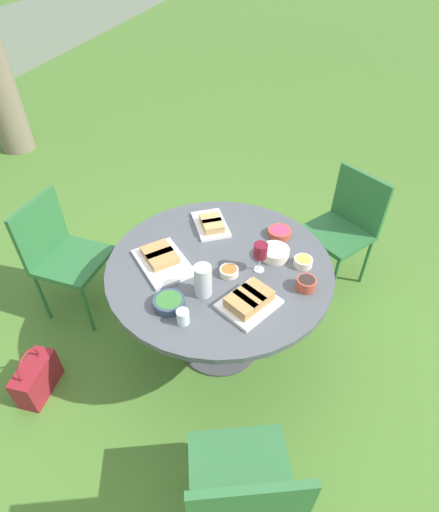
{
  "coord_description": "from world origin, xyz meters",
  "views": [
    {
      "loc": [
        -1.67,
        -0.38,
        2.28
      ],
      "look_at": [
        0.0,
        0.0,
        0.79
      ],
      "focal_mm": 28.0,
      "sensor_mm": 36.0,
      "label": 1
    }
  ],
  "objects_px": {
    "wine_glass": "(261,251)",
    "handbag": "(36,378)",
    "chair_near_left": "(60,250)",
    "chair_far_back": "(345,222)",
    "chair_near_right": "(244,492)",
    "dining_table": "(220,278)",
    "water_pitcher": "(203,280)"
  },
  "relations": [
    {
      "from": "dining_table",
      "to": "chair_far_back",
      "type": "height_order",
      "value": "chair_far_back"
    },
    {
      "from": "chair_near_left",
      "to": "chair_far_back",
      "type": "relative_size",
      "value": 1.0
    },
    {
      "from": "water_pitcher",
      "to": "handbag",
      "type": "height_order",
      "value": "water_pitcher"
    },
    {
      "from": "chair_near_right",
      "to": "handbag",
      "type": "distance_m",
      "value": 1.49
    },
    {
      "from": "chair_near_left",
      "to": "wine_glass",
      "type": "bearing_deg",
      "value": -94.84
    },
    {
      "from": "dining_table",
      "to": "water_pitcher",
      "type": "height_order",
      "value": "water_pitcher"
    },
    {
      "from": "chair_near_right",
      "to": "handbag",
      "type": "relative_size",
      "value": 2.42
    },
    {
      "from": "dining_table",
      "to": "chair_near_left",
      "type": "height_order",
      "value": "chair_near_left"
    },
    {
      "from": "wine_glass",
      "to": "chair_near_left",
      "type": "bearing_deg",
      "value": 85.16
    },
    {
      "from": "chair_near_left",
      "to": "chair_far_back",
      "type": "bearing_deg",
      "value": -68.08
    },
    {
      "from": "water_pitcher",
      "to": "wine_glass",
      "type": "height_order",
      "value": "water_pitcher"
    },
    {
      "from": "chair_near_right",
      "to": "water_pitcher",
      "type": "height_order",
      "value": "water_pitcher"
    },
    {
      "from": "dining_table",
      "to": "chair_near_right",
      "type": "xyz_separation_m",
      "value": [
        -1.08,
        -0.35,
        -0.1
      ]
    },
    {
      "from": "chair_near_left",
      "to": "wine_glass",
      "type": "distance_m",
      "value": 1.42
    },
    {
      "from": "wine_glass",
      "to": "chair_far_back",
      "type": "bearing_deg",
      "value": -31.02
    },
    {
      "from": "chair_far_back",
      "to": "water_pitcher",
      "type": "xyz_separation_m",
      "value": [
        -1.14,
        0.79,
        0.3
      ]
    },
    {
      "from": "water_pitcher",
      "to": "dining_table",
      "type": "bearing_deg",
      "value": -7.42
    },
    {
      "from": "handbag",
      "to": "chair_near_right",
      "type": "bearing_deg",
      "value": -109.25
    },
    {
      "from": "chair_near_left",
      "to": "water_pitcher",
      "type": "distance_m",
      "value": 1.21
    },
    {
      "from": "dining_table",
      "to": "chair_near_left",
      "type": "relative_size",
      "value": 1.48
    },
    {
      "from": "handbag",
      "to": "wine_glass",
      "type": "bearing_deg",
      "value": -63.7
    },
    {
      "from": "chair_far_back",
      "to": "wine_glass",
      "type": "distance_m",
      "value": 1.09
    },
    {
      "from": "dining_table",
      "to": "water_pitcher",
      "type": "relative_size",
      "value": 7.03
    },
    {
      "from": "water_pitcher",
      "to": "chair_far_back",
      "type": "bearing_deg",
      "value": -34.97
    },
    {
      "from": "dining_table",
      "to": "handbag",
      "type": "distance_m",
      "value": 1.28
    },
    {
      "from": "wine_glass",
      "to": "chair_near_right",
      "type": "bearing_deg",
      "value": -173.88
    },
    {
      "from": "chair_near_right",
      "to": "wine_glass",
      "type": "distance_m",
      "value": 1.14
    },
    {
      "from": "chair_far_back",
      "to": "chair_near_left",
      "type": "bearing_deg",
      "value": 111.92
    },
    {
      "from": "dining_table",
      "to": "wine_glass",
      "type": "distance_m",
      "value": 0.34
    },
    {
      "from": "dining_table",
      "to": "handbag",
      "type": "xyz_separation_m",
      "value": [
        -0.61,
        1.01,
        -0.5
      ]
    },
    {
      "from": "chair_near_left",
      "to": "chair_far_back",
      "type": "distance_m",
      "value": 2.06
    },
    {
      "from": "wine_glass",
      "to": "handbag",
      "type": "bearing_deg",
      "value": 116.3
    }
  ]
}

